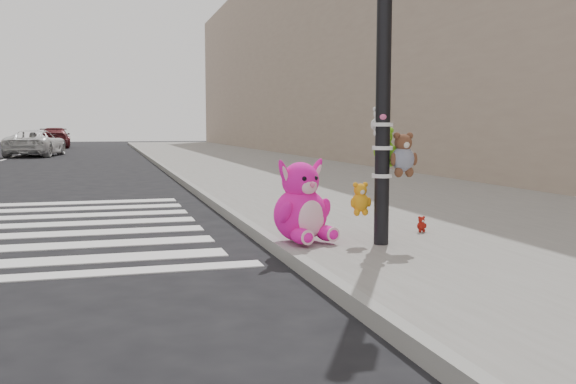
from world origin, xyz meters
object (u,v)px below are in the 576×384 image
object	(u,v)px
car_white_near	(36,143)
signal_pole	(386,97)
red_teddy	(421,224)
pink_bunny	(302,207)

from	to	relation	value
car_white_near	signal_pole	bearing A→B (deg)	111.26
red_teddy	car_white_near	bearing A→B (deg)	101.59
pink_bunny	red_teddy	xyz separation A→B (m)	(1.59, 0.23, -0.29)
car_white_near	red_teddy	bearing A→B (deg)	113.12
signal_pole	car_white_near	bearing A→B (deg)	102.93
car_white_near	pink_bunny	bearing A→B (deg)	109.71
red_teddy	car_white_near	distance (m)	27.03
signal_pole	red_teddy	size ratio (longest dim) A/B	20.30
signal_pole	pink_bunny	bearing A→B (deg)	156.57
red_teddy	car_white_near	xyz separation A→B (m)	(-6.90, 26.13, 0.39)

